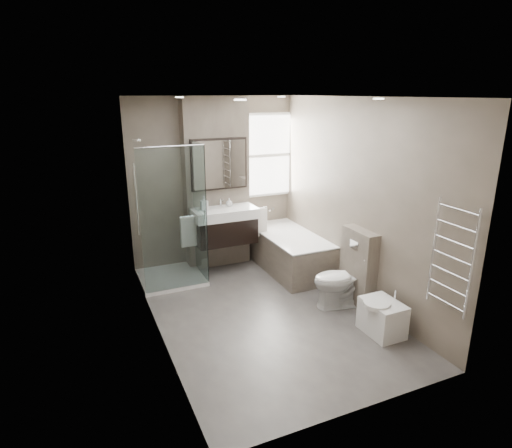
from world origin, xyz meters
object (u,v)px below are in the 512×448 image
vanity (225,225)px  toilet (342,280)px  bidet (382,317)px  bathtub (289,250)px

vanity → toilet: size_ratio=1.31×
vanity → bidet: vanity is taller
vanity → toilet: vanity is taller
bathtub → bidet: bathtub is taller
toilet → bidet: 0.76m
bathtub → toilet: toilet is taller
vanity → bathtub: 1.07m
vanity → bathtub: (0.92, -0.33, -0.43)m
bathtub → bidet: 2.08m
bidet → vanity: bearing=112.9°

